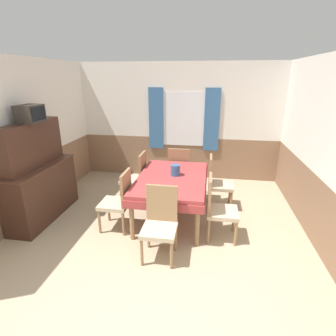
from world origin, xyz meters
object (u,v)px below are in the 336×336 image
Objects in this scene: sideboard at (40,179)px; dining_table at (172,183)px; chair_right_far at (217,181)px; chair_right_near at (218,207)px; chair_left_far at (137,176)px; vase at (175,170)px; chair_left_near at (119,199)px; chair_head_near at (160,221)px; tv at (30,114)px; chair_head_window at (179,169)px.

dining_table is at bearing 9.34° from sideboard.
chair_right_near is (0.00, -1.00, 0.00)m from chair_right_far.
chair_right_near is at bearing -123.82° from chair_left_far.
dining_table is 9.44× the size of vase.
sideboard is at bearing 84.05° from chair_left_near.
chair_right_far is at bearing 30.85° from vase.
chair_left_far is at bearing 146.18° from dining_table.
chair_right_near reaches higher than vase.
dining_table is at bearing -119.60° from vase.
chair_left_far is (-0.75, 1.54, 0.00)m from chair_head_near.
dining_table is 1.79× the size of chair_right_near.
chair_right_far is 1.00× the size of chair_left_near.
chair_right_far is (0.75, 0.50, -0.13)m from dining_table.
chair_left_far is 2.52× the size of tv.
chair_head_near is at bearing -92.39° from vase.
chair_head_window and chair_left_near have the same top height.
chair_right_far is 2.52× the size of tv.
chair_head_window and chair_left_far have the same top height.
sideboard is 2.25m from vase.
tv is (-2.11, -1.40, 1.26)m from chair_head_window.
tv is at bearing 122.41° from chair_left_far.
chair_head_near is 2.52× the size of tv.
chair_left_far is 1.00× the size of chair_right_near.
chair_left_near is (-1.50, -1.00, 0.00)m from chair_right_far.
vase is (0.05, 1.12, 0.32)m from chair_head_near.
dining_table is at bearing 9.82° from tv.
sideboard is at bearing -17.60° from chair_head_near.
chair_right_far reaches higher than dining_table.
chair_right_near is (1.50, -1.00, 0.00)m from chair_left_far.
chair_right_far is 1.00× the size of chair_left_far.
chair_head_near is (0.75, -0.54, 0.00)m from chair_left_near.
chair_head_near and chair_right_near have the same top height.
sideboard is (-2.16, 0.68, 0.19)m from chair_head_near.
tv is (-1.37, -0.87, 1.26)m from chair_left_far.
chair_left_near reaches higher than vase.
chair_head_near is at bearing -17.65° from tv.
chair_left_far is at bearing 32.41° from tv.
vase is at bearing -117.78° from chair_left_far.
chair_head_window is at bearing -125.67° from chair_right_far.
chair_right_near is 2.91m from sideboard.
vase is at bearing -59.15° from chair_right_far.
chair_head_window is (0.00, 1.04, -0.13)m from dining_table.
chair_left_near is 2.52× the size of tv.
tv is at bearing -170.18° from dining_table.
chair_head_near is 1.17m from vase.
vase is at bearing -92.39° from chair_head_near.
vase is (2.20, 0.44, 0.13)m from sideboard.
chair_right_far is at bearing -180.00° from chair_right_near.
dining_table is at bearing -123.82° from chair_left_far.
chair_right_near reaches higher than dining_table.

